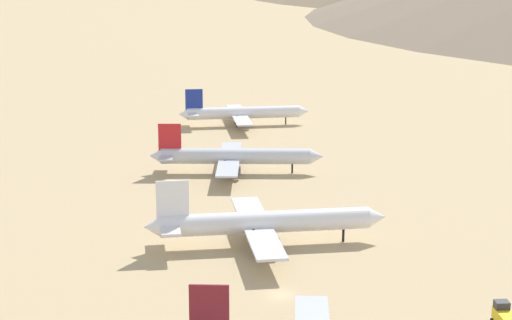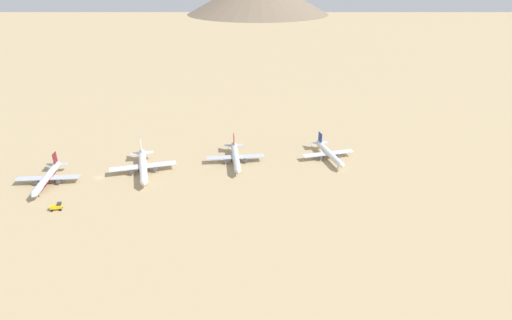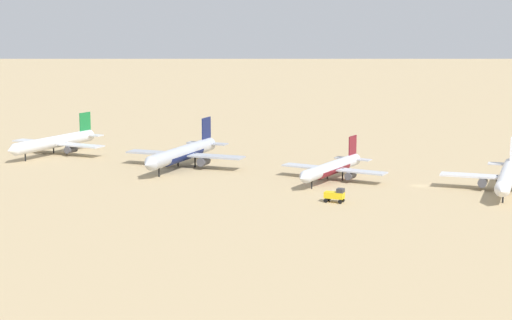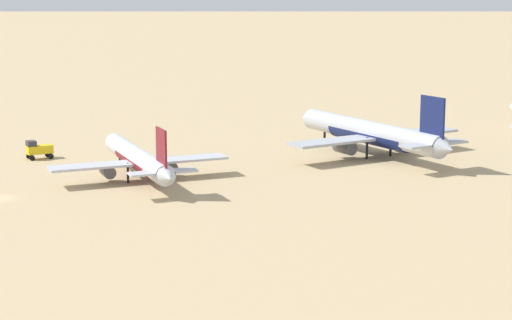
% 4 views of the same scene
% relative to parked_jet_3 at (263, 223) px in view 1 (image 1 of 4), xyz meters
% --- Properties ---
extents(ground_plane, '(1800.00, 1800.00, 0.00)m').
position_rel_parked_jet_3_xyz_m(ground_plane, '(4.38, -23.86, -4.46)').
color(ground_plane, tan).
extents(parked_jet_3, '(45.59, 37.38, 13.24)m').
position_rel_parked_jet_3_xyz_m(parked_jet_3, '(0.00, 0.00, 0.00)').
color(parked_jet_3, white).
rests_on(parked_jet_3, ground).
extents(parked_jet_4, '(42.52, 34.53, 12.26)m').
position_rel_parked_jet_3_xyz_m(parked_jet_4, '(-10.26, 52.46, -0.33)').
color(parked_jet_4, silver).
rests_on(parked_jet_4, ground).
extents(parked_jet_5, '(39.83, 32.64, 11.56)m').
position_rel_parked_jet_3_xyz_m(parked_jet_5, '(-12.79, 109.05, -0.57)').
color(parked_jet_5, white).
rests_on(parked_jet_5, ground).
extents(service_truck, '(3.35, 5.48, 3.90)m').
position_rel_parked_jet_3_xyz_m(service_truck, '(37.66, -34.86, -2.38)').
color(service_truck, yellow).
rests_on(service_truck, ground).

